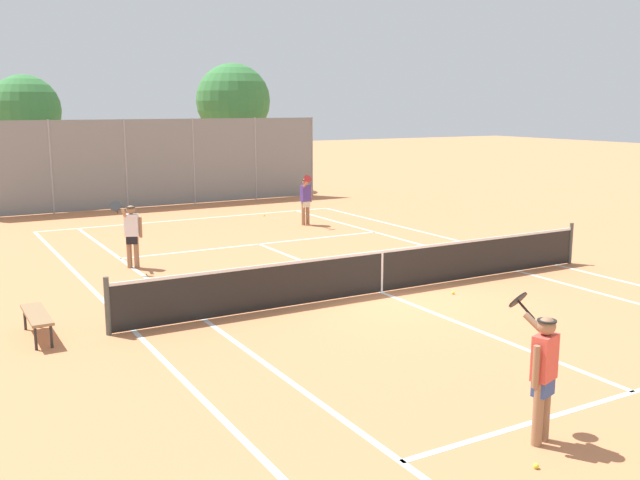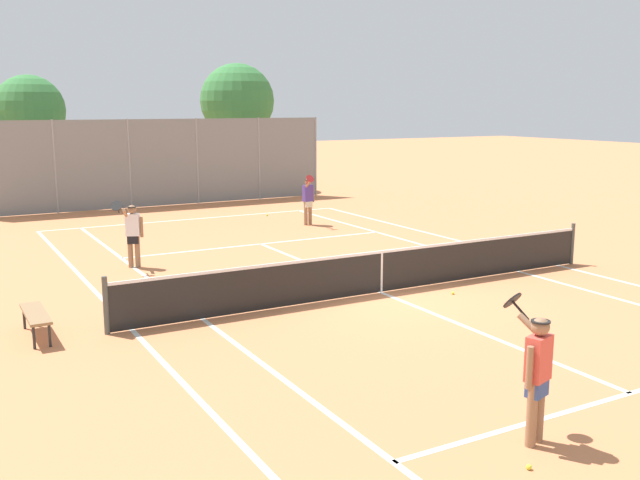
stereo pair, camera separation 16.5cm
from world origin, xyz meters
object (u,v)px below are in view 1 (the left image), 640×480
Objects in this scene: loose_tennis_ball_2 at (536,466)px; loose_tennis_ball_3 at (264,215)px; tree_behind_left at (22,113)px; tree_behind_right at (232,103)px; tennis_net at (382,270)px; player_far_left at (132,232)px; player_near_side at (543,371)px; player_far_right at (306,198)px; loose_tennis_ball_1 at (370,281)px; loose_tennis_ball_4 at (453,293)px; courtside_bench at (37,316)px.

loose_tennis_ball_2 is 19.29m from loose_tennis_ball_3.
tree_behind_left is at bearing 132.37° from loose_tennis_ball_3.
loose_tennis_ball_2 is 0.01× the size of tree_behind_right.
player_far_left is (-4.11, 5.14, 0.42)m from tennis_net.
tree_behind_right is at bearing 74.83° from player_near_side.
player_far_right reaches higher than loose_tennis_ball_1.
loose_tennis_ball_3 is 12.20m from loose_tennis_ball_4.
tree_behind_left is (-7.14, 7.83, 3.72)m from loose_tennis_ball_3.
player_near_side is 18.74m from loose_tennis_ball_3.
loose_tennis_ball_4 is at bearing 58.40° from player_near_side.
loose_tennis_ball_1 is 1.00× the size of loose_tennis_ball_2.
player_near_side is 0.33× the size of tree_behind_left.
tennis_net is at bearing -76.21° from tree_behind_left.
courtside_bench reaches higher than loose_tennis_ball_1.
tree_behind_left is (-0.58, 13.94, 2.83)m from player_far_left.
player_far_right is 13.09m from tree_behind_left.
player_far_left is at bearing -137.04° from loose_tennis_ball_3.
player_far_right is 26.88× the size of loose_tennis_ball_4.
loose_tennis_ball_3 is 0.01× the size of tree_behind_left.
courtside_bench is at bearing -140.01° from player_far_right.
courtside_bench is 0.28× the size of tree_behind_left.
loose_tennis_ball_4 is (4.17, 6.39, 0.00)m from loose_tennis_ball_2.
tree_behind_right is (4.55, 18.77, 4.12)m from loose_tennis_ball_1.
player_near_side is (-2.37, -6.83, 0.42)m from tennis_net.
tree_behind_left reaches higher than courtside_bench.
loose_tennis_ball_1 is (-2.60, -7.89, -0.89)m from player_far_right.
tree_behind_left is at bearing 82.66° from courtside_bench.
loose_tennis_ball_3 is at bearing 73.92° from loose_tennis_ball_2.
player_far_left is 6.17m from loose_tennis_ball_1.
loose_tennis_ball_2 is 8.78m from courtside_bench.
tennis_net is 2.26× the size of tree_behind_left.
player_near_side is at bearing 41.18° from loose_tennis_ball_2.
loose_tennis_ball_3 is (2.46, 11.25, -0.48)m from tennis_net.
tree_behind_left is (-4.68, 19.08, 3.25)m from tennis_net.
player_near_side is 27.62m from tree_behind_right.
loose_tennis_ball_1 is 1.00× the size of loose_tennis_ball_3.
loose_tennis_ball_1 is (4.37, -4.27, -0.89)m from player_far_left.
player_far_left reaches higher than loose_tennis_ball_4.
player_near_side is at bearing -56.93° from courtside_bench.
loose_tennis_ball_1 and loose_tennis_ball_4 have the same top height.
courtside_bench is at bearing 118.62° from loose_tennis_ball_2.
loose_tennis_ball_3 is at bearing 48.62° from courtside_bench.
courtside_bench is (-8.37, 1.31, 0.38)m from loose_tennis_ball_4.
loose_tennis_ball_3 is at bearing 78.06° from loose_tennis_ball_1.
loose_tennis_ball_4 is at bearing -95.52° from loose_tennis_ball_3.
tree_behind_right is (9.49, 0.56, 0.40)m from tree_behind_left.
loose_tennis_ball_1 is at bearing 73.26° from tennis_net.
loose_tennis_ball_1 is 8.74m from loose_tennis_ball_2.
courtside_bench is (-9.95, -8.35, -0.52)m from player_far_right.
tree_behind_right reaches higher than tree_behind_left.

